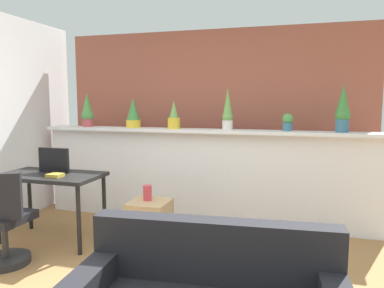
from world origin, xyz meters
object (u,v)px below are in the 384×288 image
object	(u,v)px
potted_plant_4	(288,122)
potted_plant_5	(343,110)
potted_plant_1	(133,113)
book_on_desk	(55,175)
potted_plant_0	(87,111)
side_cube_shelf	(150,225)
tv_monitor	(54,160)
potted_plant_3	(228,111)
potted_plant_2	(174,117)
desk	(51,181)
vase_on_shelf	(147,193)
office_chair	(2,226)

from	to	relation	value
potted_plant_4	potted_plant_5	size ratio (longest dim) A/B	0.39
potted_plant_1	book_on_desk	xyz separation A→B (m)	(-0.34, -1.20, -0.61)
potted_plant_0	side_cube_shelf	xyz separation A→B (m)	(1.27, -0.92, -1.15)
tv_monitor	potted_plant_1	bearing A→B (deg)	63.37
potted_plant_4	potted_plant_3	bearing A→B (deg)	-178.91
potted_plant_1	potted_plant_2	distance (m)	0.58
potted_plant_3	tv_monitor	distance (m)	2.08
potted_plant_4	potted_plant_5	distance (m)	0.61
potted_plant_0	potted_plant_5	distance (m)	3.21
potted_plant_1	potted_plant_5	distance (m)	2.55
desk	book_on_desk	distance (m)	0.22
potted_plant_3	desk	world-z (taller)	potted_plant_3
potted_plant_2	potted_plant_3	world-z (taller)	potted_plant_3
potted_plant_3	vase_on_shelf	size ratio (longest dim) A/B	3.13
potted_plant_5	desk	bearing A→B (deg)	-160.78
office_chair	potted_plant_4	bearing A→B (deg)	35.53
potted_plant_5	potted_plant_2	bearing A→B (deg)	-179.09
office_chair	potted_plant_3	bearing A→B (deg)	44.78
potted_plant_3	desk	xyz separation A→B (m)	(-1.74, -1.07, -0.75)
potted_plant_2	desk	world-z (taller)	potted_plant_2
potted_plant_5	potted_plant_3	bearing A→B (deg)	179.50
potted_plant_1	potted_plant_5	size ratio (longest dim) A/B	0.73
potted_plant_4	vase_on_shelf	world-z (taller)	potted_plant_4
potted_plant_2	office_chair	size ratio (longest dim) A/B	0.39
desk	office_chair	xyz separation A→B (m)	(-0.03, -0.68, -0.28)
side_cube_shelf	vase_on_shelf	size ratio (longest dim) A/B	3.11
vase_on_shelf	book_on_desk	distance (m)	0.98
side_cube_shelf	potted_plant_0	bearing A→B (deg)	144.07
potted_plant_1	vase_on_shelf	size ratio (longest dim) A/B	2.42
potted_plant_3	potted_plant_5	size ratio (longest dim) A/B	0.95
potted_plant_0	potted_plant_4	size ratio (longest dim) A/B	2.21
potted_plant_2	book_on_desk	size ratio (longest dim) A/B	2.37
tv_monitor	office_chair	size ratio (longest dim) A/B	0.40
potted_plant_4	desk	xyz separation A→B (m)	(-2.45, -1.08, -0.63)
potted_plant_0	book_on_desk	distance (m)	1.36
office_chair	vase_on_shelf	xyz separation A→B (m)	(1.10, 0.83, 0.19)
potted_plant_5	vase_on_shelf	world-z (taller)	potted_plant_5
office_chair	side_cube_shelf	xyz separation A→B (m)	(1.13, 0.79, -0.14)
office_chair	potted_plant_2	bearing A→B (deg)	57.44
potted_plant_2	office_chair	world-z (taller)	potted_plant_2
potted_plant_0	book_on_desk	world-z (taller)	potted_plant_0
desk	side_cube_shelf	world-z (taller)	desk
tv_monitor	vase_on_shelf	size ratio (longest dim) A/B	2.28
potted_plant_2	potted_plant_5	bearing A→B (deg)	0.91
potted_plant_1	office_chair	xyz separation A→B (m)	(-0.52, -1.76, -0.98)
potted_plant_1	side_cube_shelf	xyz separation A→B (m)	(0.62, -0.96, -1.12)
potted_plant_0	office_chair	xyz separation A→B (m)	(0.14, -1.72, -1.01)
potted_plant_0	desk	bearing A→B (deg)	-80.82
potted_plant_1	potted_plant_4	size ratio (longest dim) A/B	1.89
potted_plant_4	office_chair	bearing A→B (deg)	-144.47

